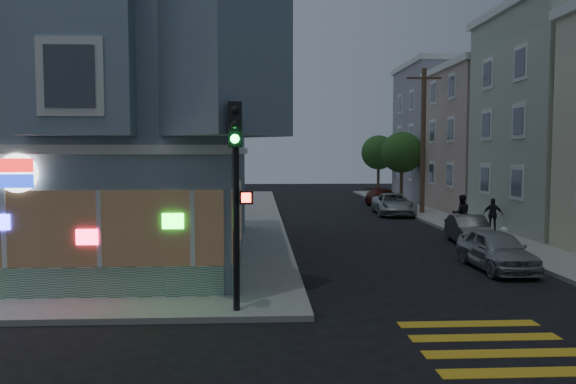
{
  "coord_description": "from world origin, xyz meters",
  "views": [
    {
      "loc": [
        1.73,
        -10.71,
        3.91
      ],
      "look_at": [
        2.65,
        7.08,
        2.67
      ],
      "focal_mm": 35.0,
      "sensor_mm": 36.0,
      "label": 1
    }
  ],
  "objects": [
    {
      "name": "street_tree_far",
      "position": [
        12.2,
        38.0,
        3.94
      ],
      "size": [
        3.0,
        3.0,
        5.3
      ],
      "color": "#4C3826",
      "rests_on": "sidewalk_ne"
    },
    {
      "name": "fire_hydrant",
      "position": [
        11.3,
        10.61,
        0.61
      ],
      "size": [
        0.51,
        0.29,
        0.88
      ],
      "color": "white",
      "rests_on": "sidewalk_ne"
    },
    {
      "name": "row_house_d",
      "position": [
        19.5,
        34.0,
        5.4
      ],
      "size": [
        12.0,
        8.6,
        10.5
      ],
      "primitive_type": "cube",
      "color": "gray",
      "rests_on": "sidewalk_ne"
    },
    {
      "name": "parked_car_c",
      "position": [
        10.7,
        29.32,
        0.65
      ],
      "size": [
        2.13,
        4.59,
        1.3
      ],
      "primitive_type": "imported",
      "rotation": [
        0.0,
        0.0,
        0.07
      ],
      "color": "#551A13",
      "rests_on": "ground"
    },
    {
      "name": "parked_car_a",
      "position": [
        9.66,
        7.45,
        0.67
      ],
      "size": [
        1.63,
        3.97,
        1.35
      ],
      "primitive_type": "imported",
      "rotation": [
        0.0,
        0.0,
        0.01
      ],
      "color": "#9EA2A6",
      "rests_on": "ground"
    },
    {
      "name": "traffic_signal",
      "position": [
        1.21,
        2.42,
        3.5
      ],
      "size": [
        0.58,
        0.56,
        4.96
      ],
      "rotation": [
        0.0,
        0.0,
        0.04
      ],
      "color": "black",
      "rests_on": "sidewalk_nw"
    },
    {
      "name": "pedestrian_a",
      "position": [
        11.3,
        15.23,
        1.05
      ],
      "size": [
        0.92,
        0.75,
        1.79
      ],
      "primitive_type": "imported",
      "rotation": [
        0.0,
        0.0,
        3.06
      ],
      "color": "black",
      "rests_on": "sidewalk_ne"
    },
    {
      "name": "sidewalk_nw",
      "position": [
        -13.5,
        23.0,
        0.07
      ],
      "size": [
        33.0,
        42.0,
        0.15
      ],
      "primitive_type": "cube",
      "color": "gray",
      "rests_on": "ground"
    },
    {
      "name": "pedestrian_b",
      "position": [
        13.0,
        15.62,
        0.94
      ],
      "size": [
        1.0,
        0.73,
        1.58
      ],
      "primitive_type": "imported",
      "rotation": [
        0.0,
        0.0,
        2.71
      ],
      "color": "black",
      "rests_on": "sidewalk_ne"
    },
    {
      "name": "parked_car_b",
      "position": [
        10.7,
        12.65,
        0.62
      ],
      "size": [
        1.71,
        3.86,
        1.23
      ],
      "primitive_type": "imported",
      "rotation": [
        0.0,
        0.0,
        -0.11
      ],
      "color": "#383C3E",
      "rests_on": "ground"
    },
    {
      "name": "parked_car_d",
      "position": [
        10.21,
        24.12,
        0.68
      ],
      "size": [
        2.61,
        5.07,
        1.37
      ],
      "primitive_type": "imported",
      "rotation": [
        0.0,
        0.0,
        -0.07
      ],
      "color": "#B0B6BB",
      "rests_on": "ground"
    },
    {
      "name": "row_house_c",
      "position": [
        19.5,
        25.0,
        4.65
      ],
      "size": [
        12.0,
        8.6,
        9.0
      ],
      "primitive_type": "cube",
      "color": "tan",
      "rests_on": "sidewalk_ne"
    },
    {
      "name": "street_tree_near",
      "position": [
        12.2,
        30.0,
        3.94
      ],
      "size": [
        3.0,
        3.0,
        5.3
      ],
      "color": "#4C3826",
      "rests_on": "sidewalk_ne"
    },
    {
      "name": "corner_building",
      "position": [
        -6.0,
        10.98,
        5.82
      ],
      "size": [
        14.6,
        14.6,
        11.4
      ],
      "color": "slate",
      "rests_on": "sidewalk_nw"
    },
    {
      "name": "utility_pole",
      "position": [
        12.0,
        24.0,
        4.8
      ],
      "size": [
        2.2,
        0.3,
        9.0
      ],
      "color": "#4C3826",
      "rests_on": "sidewalk_ne"
    },
    {
      "name": "ground",
      "position": [
        0.0,
        0.0,
        0.0
      ],
      "size": [
        120.0,
        120.0,
        0.0
      ],
      "primitive_type": "plane",
      "color": "black",
      "rests_on": "ground"
    }
  ]
}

